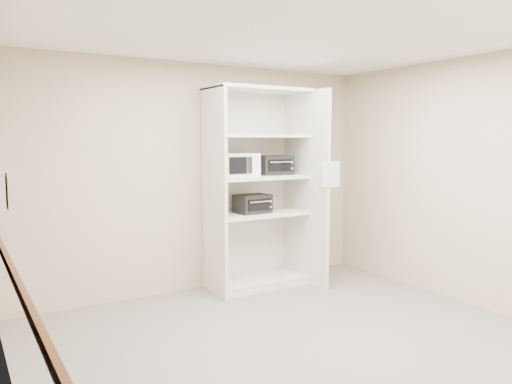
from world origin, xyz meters
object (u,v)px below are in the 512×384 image
shelving_unit (261,195)px  toaster_oven_lower (252,204)px  microwave (237,165)px  toaster_oven_upper (274,165)px

shelving_unit → toaster_oven_lower: size_ratio=6.05×
microwave → toaster_oven_upper: size_ratio=1.11×
toaster_oven_upper → toaster_oven_lower: bearing=-168.9°
shelving_unit → toaster_oven_lower: (-0.12, -0.01, -0.10)m
toaster_oven_upper → toaster_oven_lower: 0.57m
microwave → toaster_oven_upper: bearing=8.1°
shelving_unit → toaster_oven_upper: size_ratio=5.90×
toaster_oven_upper → toaster_oven_lower: toaster_oven_upper is taller
microwave → toaster_oven_lower: (0.18, -0.04, -0.48)m
toaster_oven_upper → toaster_oven_lower: size_ratio=1.03×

